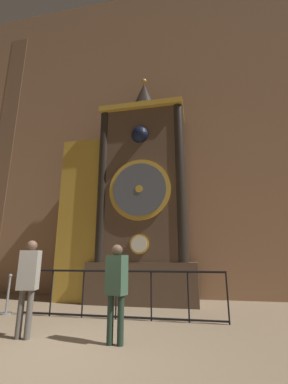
{
  "coord_description": "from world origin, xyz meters",
  "views": [
    {
      "loc": [
        2.22,
        -3.9,
        1.37
      ],
      "look_at": [
        0.42,
        4.8,
        3.69
      ],
      "focal_mm": 24.0,
      "sensor_mm": 36.0,
      "label": 1
    }
  ],
  "objects_px": {
    "visitor_near": "(28,278)",
    "visitor_far": "(116,283)",
    "clock_tower": "(130,202)",
    "stanchion_post": "(7,301)"
  },
  "relations": [
    {
      "from": "visitor_near",
      "to": "visitor_far",
      "type": "bearing_deg",
      "value": -12.07
    },
    {
      "from": "clock_tower",
      "to": "visitor_far",
      "type": "distance_m",
      "value": 4.89
    },
    {
      "from": "visitor_near",
      "to": "visitor_far",
      "type": "xyz_separation_m",
      "value": [
        1.71,
        0.01,
        -0.06
      ]
    },
    {
      "from": "visitor_far",
      "to": "stanchion_post",
      "type": "xyz_separation_m",
      "value": [
        -3.5,
        1.78,
        -0.65
      ]
    },
    {
      "from": "clock_tower",
      "to": "visitor_far",
      "type": "xyz_separation_m",
      "value": [
        0.9,
        -4.18,
        -2.38
      ]
    },
    {
      "from": "clock_tower",
      "to": "stanchion_post",
      "type": "height_order",
      "value": "clock_tower"
    },
    {
      "from": "clock_tower",
      "to": "visitor_near",
      "type": "relative_size",
      "value": 4.91
    },
    {
      "from": "clock_tower",
      "to": "stanchion_post",
      "type": "bearing_deg",
      "value": -137.35
    },
    {
      "from": "visitor_far",
      "to": "stanchion_post",
      "type": "bearing_deg",
      "value": 171.38
    },
    {
      "from": "visitor_near",
      "to": "visitor_far",
      "type": "height_order",
      "value": "visitor_near"
    }
  ]
}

